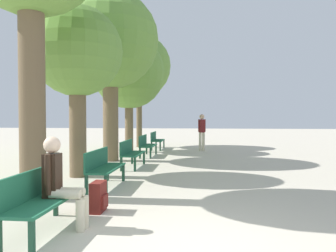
# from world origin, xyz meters

# --- Properties ---
(bench_row_0) EXTENTS (0.49, 1.55, 0.83)m
(bench_row_0) POSITION_xyz_m (-1.91, 0.70, 0.49)
(bench_row_0) COLOR #1E6042
(bench_row_0) RESTS_ON ground_plane
(bench_row_1) EXTENTS (0.49, 1.55, 0.83)m
(bench_row_1) POSITION_xyz_m (-1.91, 3.55, 0.49)
(bench_row_1) COLOR #1E6042
(bench_row_1) RESTS_ON ground_plane
(bench_row_2) EXTENTS (0.49, 1.55, 0.83)m
(bench_row_2) POSITION_xyz_m (-1.91, 6.39, 0.49)
(bench_row_2) COLOR #1E6042
(bench_row_2) RESTS_ON ground_plane
(bench_row_3) EXTENTS (0.49, 1.55, 0.83)m
(bench_row_3) POSITION_xyz_m (-1.91, 9.23, 0.49)
(bench_row_3) COLOR #1E6042
(bench_row_3) RESTS_ON ground_plane
(bench_row_4) EXTENTS (0.49, 1.55, 0.83)m
(bench_row_4) POSITION_xyz_m (-1.91, 12.08, 0.49)
(bench_row_4) COLOR #1E6042
(bench_row_4) RESTS_ON ground_plane
(tree_row_1) EXTENTS (2.34, 2.34, 4.43)m
(tree_row_1) POSITION_xyz_m (-2.94, 4.74, 3.19)
(tree_row_1) COLOR brown
(tree_row_1) RESTS_ON ground_plane
(tree_row_2) EXTENTS (3.40, 3.40, 5.97)m
(tree_row_2) POSITION_xyz_m (-2.94, 7.82, 4.20)
(tree_row_2) COLOR brown
(tree_row_2) RESTS_ON ground_plane
(tree_row_3) EXTENTS (3.19, 3.19, 5.11)m
(tree_row_3) POSITION_xyz_m (-2.94, 10.77, 3.49)
(tree_row_3) COLOR brown
(tree_row_3) RESTS_ON ground_plane
(tree_row_4) EXTENTS (3.26, 3.26, 5.79)m
(tree_row_4) POSITION_xyz_m (-2.94, 13.13, 4.14)
(tree_row_4) COLOR brown
(tree_row_4) RESTS_ON ground_plane
(person_seated) EXTENTS (0.61, 0.35, 1.29)m
(person_seated) POSITION_xyz_m (-1.68, 0.86, 0.68)
(person_seated) COLOR beige
(person_seated) RESTS_ON ground_plane
(backpack) EXTENTS (0.22, 0.38, 0.50)m
(backpack) POSITION_xyz_m (-1.41, 1.71, 0.24)
(backpack) COLOR maroon
(backpack) RESTS_ON ground_plane
(pedestrian_near) EXTENTS (0.34, 0.27, 1.68)m
(pedestrian_near) POSITION_xyz_m (0.27, 11.53, 0.96)
(pedestrian_near) COLOR beige
(pedestrian_near) RESTS_ON ground_plane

